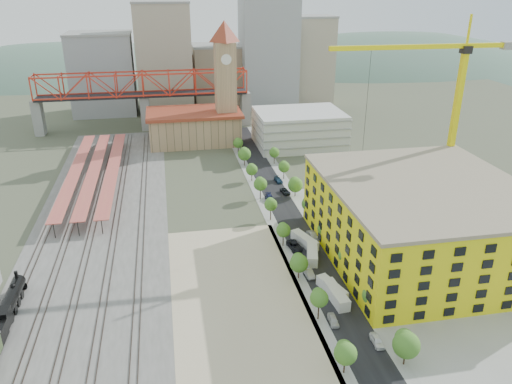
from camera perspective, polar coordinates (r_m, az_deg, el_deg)
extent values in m
plane|color=#474C38|center=(134.10, -2.28, -4.52)|extent=(400.00, 400.00, 0.00)
cube|color=#605E59|center=(150.02, -17.04, -2.44)|extent=(36.00, 165.00, 0.06)
cube|color=tan|center=(106.98, -1.90, -12.43)|extent=(28.00, 67.00, 0.06)
cube|color=black|center=(150.06, 2.93, -1.37)|extent=(12.00, 170.00, 0.06)
cube|color=gray|center=(148.96, 0.87, -1.54)|extent=(3.00, 170.00, 0.04)
cube|color=gray|center=(151.35, 4.96, -1.21)|extent=(3.00, 170.00, 0.04)
cube|color=gray|center=(131.10, 19.09, -6.59)|extent=(50.00, 90.00, 0.06)
cube|color=#382B23|center=(152.58, -22.52, -2.75)|extent=(0.12, 160.00, 0.18)
cube|color=#382B23|center=(152.26, -22.00, -2.72)|extent=(0.12, 160.00, 0.18)
cube|color=#382B23|center=(151.35, -20.31, -2.61)|extent=(0.12, 160.00, 0.18)
cube|color=#382B23|center=(151.09, -19.78, -2.58)|extent=(0.12, 160.00, 0.18)
cube|color=#382B23|center=(150.35, -18.07, -2.46)|extent=(0.12, 160.00, 0.18)
cube|color=#382B23|center=(150.14, -17.53, -2.43)|extent=(0.12, 160.00, 0.18)
cube|color=#382B23|center=(149.58, -15.80, -2.31)|extent=(0.12, 160.00, 0.18)
cube|color=#382B23|center=(149.43, -15.25, -2.27)|extent=(0.12, 160.00, 0.18)
cube|color=#382B23|center=(148.99, -13.12, -2.13)|extent=(0.12, 160.00, 0.18)
cube|color=#382B23|center=(148.90, -12.57, -2.09)|extent=(0.12, 160.00, 0.18)
cube|color=#B64646|center=(175.40, -19.94, 2.32)|extent=(4.00, 80.00, 0.25)
cylinder|color=black|center=(176.07, -19.85, 1.72)|extent=(0.24, 0.24, 4.00)
cube|color=#B64646|center=(174.45, -18.00, 2.48)|extent=(4.00, 80.00, 0.25)
cylinder|color=black|center=(175.13, -17.92, 1.87)|extent=(0.24, 0.24, 4.00)
cube|color=#B64646|center=(173.71, -16.05, 2.63)|extent=(4.00, 80.00, 0.25)
cylinder|color=black|center=(174.39, -15.98, 2.02)|extent=(0.24, 0.24, 4.00)
cube|color=tan|center=(207.70, -7.04, 7.27)|extent=(36.00, 22.00, 12.00)
cube|color=maroon|center=(206.04, -7.13, 9.01)|extent=(38.00, 24.00, 1.20)
cube|color=tan|center=(203.56, -3.48, 11.14)|extent=(8.00, 8.00, 40.00)
pyramid|color=maroon|center=(199.63, -3.68, 19.02)|extent=(12.00, 12.00, 8.00)
cylinder|color=white|center=(197.09, -3.42, 14.88)|extent=(4.00, 0.30, 4.00)
cube|color=silver|center=(202.51, 4.92, 7.24)|extent=(34.00, 26.00, 14.00)
cube|color=gray|center=(235.39, -23.60, 7.78)|extent=(4.00, 6.00, 15.00)
cube|color=gray|center=(232.14, -1.23, 9.52)|extent=(4.00, 6.00, 15.00)
cube|color=gray|center=(229.40, -12.52, 8.81)|extent=(4.00, 6.00, 15.00)
cube|color=black|center=(227.62, -12.70, 10.76)|extent=(90.00, 9.00, 1.00)
cube|color=#D3D812|center=(125.66, 18.42, -3.20)|extent=(44.00, 50.00, 18.00)
cube|color=gray|center=(121.97, 18.97, 0.77)|extent=(44.60, 50.60, 0.80)
cube|color=#9EA0A3|center=(262.76, -17.07, 12.71)|extent=(30.00, 25.00, 38.00)
cube|color=#B2A58C|center=(255.20, -10.46, 14.63)|extent=(26.00, 22.00, 52.00)
cube|color=gray|center=(273.24, -4.53, 13.14)|extent=(24.00, 24.00, 30.00)
cube|color=#9EA0A3|center=(265.28, 1.43, 16.17)|extent=(28.00, 22.00, 60.00)
cube|color=#B2A58C|center=(277.04, 6.22, 14.68)|extent=(22.00, 20.00, 44.00)
cube|color=brown|center=(282.32, -7.65, 12.92)|extent=(20.00, 20.00, 26.00)
ellipsoid|color=#4C6B59|center=(404.45, -19.02, 3.08)|extent=(396.00, 216.00, 180.00)
ellipsoid|color=#4C6B59|center=(411.80, -1.90, 1.15)|extent=(484.00, 264.00, 220.00)
ellipsoid|color=#4C6B59|center=(437.32, 13.85, 4.88)|extent=(418.00, 228.00, 190.00)
cylinder|color=black|center=(115.05, -26.18, -10.77)|extent=(2.71, 13.02, 2.71)
cube|color=black|center=(109.34, -27.08, -12.69)|extent=(3.04, 3.25, 3.47)
cylinder|color=black|center=(118.49, -25.72, -8.55)|extent=(0.76, 0.76, 1.74)
sphere|color=black|center=(116.09, -26.05, -9.60)|extent=(1.08, 1.08, 1.08)
cone|color=black|center=(121.87, -25.22, -9.51)|extent=(2.82, 1.74, 2.82)
cube|color=#FFEB10|center=(151.37, 21.53, 6.15)|extent=(1.57, 1.57, 44.23)
cube|color=black|center=(146.94, 22.88, 14.77)|extent=(2.46, 2.46, 1.97)
cube|color=#FFEB10|center=(138.05, 16.07, 15.62)|extent=(37.36, 2.01, 1.18)
cube|color=#FFEB10|center=(149.98, 24.92, 14.97)|extent=(11.82, 1.44, 1.18)
cube|color=gray|center=(153.32, 26.81, 14.71)|extent=(3.00, 2.52, 1.97)
cube|color=#FFEB10|center=(146.45, 23.18, 16.66)|extent=(0.49, 0.49, 7.86)
cube|color=silver|center=(108.09, 9.10, -11.51)|extent=(3.28, 9.66, 2.59)
cube|color=silver|center=(110.07, 8.66, -10.84)|extent=(4.71, 8.98, 2.38)
cube|color=silver|center=(121.90, 6.44, -7.03)|extent=(4.84, 9.60, 2.54)
cube|color=silver|center=(127.56, 5.57, -5.54)|extent=(5.32, 9.32, 2.48)
imported|color=#BCBCBC|center=(101.98, 8.81, -14.29)|extent=(1.97, 4.31, 1.43)
imported|color=gray|center=(115.48, 6.01, -9.14)|extent=(2.12, 5.00, 1.60)
imported|color=black|center=(125.72, 4.43, -6.18)|extent=(3.50, 6.13, 1.61)
imported|color=navy|center=(152.08, 1.55, -0.69)|extent=(2.45, 5.49, 1.56)
imported|color=white|center=(98.65, 13.67, -16.21)|extent=(1.86, 4.42, 1.49)
imported|color=#99989D|center=(131.00, 6.49, -4.99)|extent=(2.21, 4.98, 1.59)
imported|color=black|center=(157.23, 3.36, 0.05)|extent=(2.91, 5.01, 1.31)
imported|color=navy|center=(165.98, 2.56, 1.37)|extent=(2.41, 5.03, 1.41)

